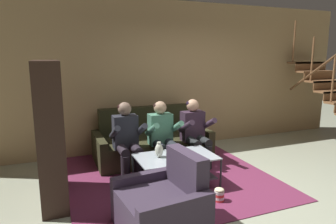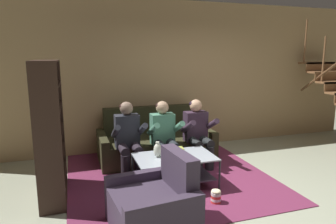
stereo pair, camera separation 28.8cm
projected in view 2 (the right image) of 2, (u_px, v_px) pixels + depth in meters
ground at (235, 197)px, 3.98m from camera, size 16.80×16.80×0.00m
back_partition at (175, 76)px, 6.01m from camera, size 8.40×0.12×2.90m
couch at (155, 143)px, 5.47m from camera, size 2.02×0.98×0.90m
person_seated_left at (128, 136)px, 4.68m from camera, size 0.50×0.58×1.14m
person_seated_middle at (164, 133)px, 4.86m from camera, size 0.50×0.58×1.12m
person_seated_right at (198, 131)px, 5.04m from camera, size 0.50×0.58×1.12m
coffee_table at (174, 167)px, 4.24m from camera, size 1.12×0.67×0.46m
area_rug at (166, 173)px, 4.79m from camera, size 3.00×3.22×0.01m
vase at (158, 150)px, 4.17m from camera, size 0.11×0.11×0.22m
book_stack at (176, 150)px, 4.37m from camera, size 0.25×0.20×0.07m
bookshelf at (48, 143)px, 3.84m from camera, size 0.31×1.05×1.80m
armchair at (155, 205)px, 3.21m from camera, size 0.90×0.95×0.83m
popcorn_tub at (216, 196)px, 3.81m from camera, size 0.13×0.13×0.18m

